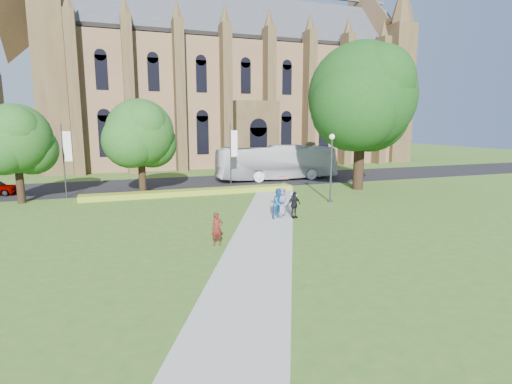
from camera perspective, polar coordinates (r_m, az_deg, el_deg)
name	(u,v)px	position (r m, az deg, el deg)	size (l,w,h in m)	color
ground	(272,231)	(22.64, 2.24, -5.64)	(160.00, 160.00, 0.00)	#37611D
road	(200,183)	(41.51, -8.07, 1.34)	(160.00, 10.00, 0.02)	black
footpath	(265,227)	(23.54, 1.33, -4.99)	(3.20, 30.00, 0.04)	#B2B2A8
flower_hedge	(193,192)	(34.50, -9.06, -0.03)	(18.00, 1.40, 0.45)	gold
cathedral	(236,77)	(63.06, -2.86, 16.08)	(52.60, 18.25, 28.00)	olive
streetlamp	(331,160)	(31.11, 10.71, 4.58)	(0.44, 0.44, 5.24)	#38383D
large_tree	(362,97)	(37.81, 14.84, 13.00)	(9.60, 9.60, 13.20)	#332114
street_tree_0	(16,139)	(34.95, -31.12, 6.50)	(5.20, 5.20, 7.50)	#332114
street_tree_1	(140,133)	(34.83, -16.22, 8.07)	(5.60, 5.60, 8.05)	#332114
banner_pole_0	(232,152)	(37.00, -3.47, 5.67)	(0.70, 0.10, 6.00)	#38383D
banner_pole_1	(65,157)	(35.75, -25.63, 4.59)	(0.70, 0.10, 6.00)	#38383D
tour_coach	(277,163)	(43.19, 3.00, 4.21)	(3.09, 13.20, 3.68)	silver
pedestrian_0	(217,229)	(19.92, -5.57, -5.26)	(0.60, 0.39, 1.64)	#571913
pedestrian_1	(279,203)	(25.38, 3.28, -1.65)	(0.93, 0.73, 1.92)	#1C588F
pedestrian_2	(293,203)	(26.42, 5.36, -1.63)	(1.00, 0.57, 1.55)	white
pedestrian_3	(294,205)	(25.62, 5.46, -1.81)	(1.00, 0.42, 1.71)	black
pedestrian_4	(282,202)	(26.06, 3.69, -1.38)	(0.93, 0.60, 1.89)	slate
parasol	(284,182)	(26.01, 4.00, 1.44)	(0.74, 0.74, 0.65)	#CE919E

